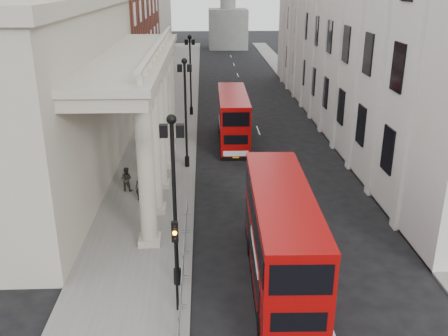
{
  "coord_description": "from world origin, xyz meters",
  "views": [
    {
      "loc": [
        0.79,
        -16.38,
        13.73
      ],
      "look_at": [
        1.96,
        12.39,
        2.81
      ],
      "focal_mm": 40.0,
      "sensor_mm": 36.0,
      "label": 1
    }
  ],
  "objects_px": {
    "pedestrian_c": "(149,141)",
    "traffic_light": "(176,250)",
    "bus_near": "(281,237)",
    "pedestrian_b": "(126,179)",
    "bus_far": "(233,117)",
    "pedestrian_a": "(140,188)",
    "lamp_post_south": "(174,192)",
    "lamp_post_north": "(190,70)",
    "lamp_post_mid": "(186,106)"
  },
  "relations": [
    {
      "from": "lamp_post_mid",
      "to": "bus_far",
      "type": "distance_m",
      "value": 8.0
    },
    {
      "from": "lamp_post_north",
      "to": "pedestrian_c",
      "type": "xyz_separation_m",
      "value": [
        -3.35,
        -12.01,
        -3.97
      ]
    },
    {
      "from": "traffic_light",
      "to": "bus_far",
      "type": "relative_size",
      "value": 0.42
    },
    {
      "from": "lamp_post_south",
      "to": "bus_far",
      "type": "distance_m",
      "value": 22.95
    },
    {
      "from": "lamp_post_south",
      "to": "traffic_light",
      "type": "relative_size",
      "value": 1.93
    },
    {
      "from": "lamp_post_north",
      "to": "bus_far",
      "type": "bearing_deg",
      "value": -67.64
    },
    {
      "from": "lamp_post_north",
      "to": "pedestrian_a",
      "type": "height_order",
      "value": "lamp_post_north"
    },
    {
      "from": "bus_far",
      "to": "pedestrian_a",
      "type": "xyz_separation_m",
      "value": [
        -6.8,
        -12.68,
        -1.32
      ]
    },
    {
      "from": "pedestrian_b",
      "to": "traffic_light",
      "type": "bearing_deg",
      "value": 121.02
    },
    {
      "from": "bus_near",
      "to": "pedestrian_a",
      "type": "distance_m",
      "value": 12.49
    },
    {
      "from": "lamp_post_south",
      "to": "pedestrian_b",
      "type": "height_order",
      "value": "lamp_post_south"
    },
    {
      "from": "lamp_post_mid",
      "to": "pedestrian_c",
      "type": "xyz_separation_m",
      "value": [
        -3.35,
        3.99,
        -3.97
      ]
    },
    {
      "from": "bus_near",
      "to": "lamp_post_south",
      "type": "bearing_deg",
      "value": -177.49
    },
    {
      "from": "pedestrian_a",
      "to": "traffic_light",
      "type": "bearing_deg",
      "value": -68.26
    },
    {
      "from": "bus_near",
      "to": "bus_far",
      "type": "bearing_deg",
      "value": 93.81
    },
    {
      "from": "bus_near",
      "to": "bus_far",
      "type": "xyz_separation_m",
      "value": [
        -0.96,
        22.36,
        -0.2
      ]
    },
    {
      "from": "pedestrian_a",
      "to": "pedestrian_b",
      "type": "relative_size",
      "value": 1.01
    },
    {
      "from": "lamp_post_south",
      "to": "pedestrian_b",
      "type": "distance_m",
      "value": 12.71
    },
    {
      "from": "lamp_post_south",
      "to": "lamp_post_mid",
      "type": "distance_m",
      "value": 16.0
    },
    {
      "from": "lamp_post_south",
      "to": "traffic_light",
      "type": "bearing_deg",
      "value": -87.16
    },
    {
      "from": "bus_near",
      "to": "bus_far",
      "type": "distance_m",
      "value": 22.38
    },
    {
      "from": "bus_near",
      "to": "pedestrian_b",
      "type": "bearing_deg",
      "value": 129.54
    },
    {
      "from": "traffic_light",
      "to": "pedestrian_c",
      "type": "relative_size",
      "value": 2.61
    },
    {
      "from": "bus_far",
      "to": "bus_near",
      "type": "bearing_deg",
      "value": -86.92
    },
    {
      "from": "traffic_light",
      "to": "bus_near",
      "type": "relative_size",
      "value": 0.39
    },
    {
      "from": "lamp_post_north",
      "to": "bus_near",
      "type": "distance_m",
      "value": 32.36
    },
    {
      "from": "pedestrian_c",
      "to": "lamp_post_south",
      "type": "bearing_deg",
      "value": -86.14
    },
    {
      "from": "lamp_post_south",
      "to": "pedestrian_b",
      "type": "bearing_deg",
      "value": 109.37
    },
    {
      "from": "traffic_light",
      "to": "bus_far",
      "type": "bearing_deg",
      "value": 81.12
    },
    {
      "from": "traffic_light",
      "to": "pedestrian_a",
      "type": "height_order",
      "value": "traffic_light"
    },
    {
      "from": "lamp_post_mid",
      "to": "lamp_post_south",
      "type": "bearing_deg",
      "value": -90.0
    },
    {
      "from": "lamp_post_north",
      "to": "bus_far",
      "type": "distance_m",
      "value": 10.64
    },
    {
      "from": "traffic_light",
      "to": "pedestrian_b",
      "type": "xyz_separation_m",
      "value": [
        -4.11,
        13.42,
        -2.14
      ]
    },
    {
      "from": "bus_far",
      "to": "pedestrian_c",
      "type": "relative_size",
      "value": 6.19
    },
    {
      "from": "bus_far",
      "to": "pedestrian_b",
      "type": "height_order",
      "value": "bus_far"
    },
    {
      "from": "traffic_light",
      "to": "pedestrian_c",
      "type": "distance_m",
      "value": 22.38
    },
    {
      "from": "lamp_post_south",
      "to": "pedestrian_c",
      "type": "height_order",
      "value": "lamp_post_south"
    },
    {
      "from": "bus_far",
      "to": "pedestrian_b",
      "type": "xyz_separation_m",
      "value": [
        -7.93,
        -11.06,
        -1.33
      ]
    },
    {
      "from": "bus_far",
      "to": "pedestrian_a",
      "type": "bearing_deg",
      "value": -117.55
    },
    {
      "from": "lamp_post_mid",
      "to": "pedestrian_a",
      "type": "bearing_deg",
      "value": -114.78
    },
    {
      "from": "pedestrian_a",
      "to": "bus_near",
      "type": "bearing_deg",
      "value": -43.72
    },
    {
      "from": "lamp_post_south",
      "to": "pedestrian_a",
      "type": "xyz_separation_m",
      "value": [
        -2.87,
        9.78,
        -3.94
      ]
    },
    {
      "from": "bus_near",
      "to": "lamp_post_mid",
      "type": "bearing_deg",
      "value": 108.42
    },
    {
      "from": "bus_far",
      "to": "pedestrian_c",
      "type": "distance_m",
      "value": 7.8
    },
    {
      "from": "lamp_post_north",
      "to": "traffic_light",
      "type": "height_order",
      "value": "lamp_post_north"
    },
    {
      "from": "lamp_post_north",
      "to": "pedestrian_a",
      "type": "xyz_separation_m",
      "value": [
        -2.87,
        -22.22,
        -3.94
      ]
    },
    {
      "from": "traffic_light",
      "to": "pedestrian_a",
      "type": "xyz_separation_m",
      "value": [
        -2.97,
        11.8,
        -2.13
      ]
    },
    {
      "from": "traffic_light",
      "to": "bus_near",
      "type": "distance_m",
      "value": 5.26
    },
    {
      "from": "pedestrian_c",
      "to": "traffic_light",
      "type": "bearing_deg",
      "value": -86.74
    },
    {
      "from": "lamp_post_north",
      "to": "bus_far",
      "type": "xyz_separation_m",
      "value": [
        3.92,
        -9.54,
        -2.61
      ]
    }
  ]
}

